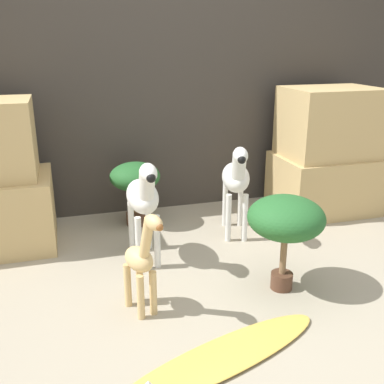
{
  "coord_description": "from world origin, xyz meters",
  "views": [
    {
      "loc": [
        -0.78,
        -1.9,
        1.39
      ],
      "look_at": [
        0.03,
        0.88,
        0.39
      ],
      "focal_mm": 42.0,
      "sensor_mm": 36.0,
      "label": 1
    }
  ],
  "objects": [
    {
      "name": "giraffe_figurine",
      "position": [
        -0.45,
        0.15,
        0.3
      ],
      "size": [
        0.2,
        0.35,
        0.6
      ],
      "color": "tan",
      "rests_on": "ground_plane"
    },
    {
      "name": "potted_palm_front",
      "position": [
        -0.28,
        1.36,
        0.36
      ],
      "size": [
        0.39,
        0.39,
        0.5
      ],
      "color": "#513323",
      "rests_on": "ground_plane"
    },
    {
      "name": "zebra_left",
      "position": [
        -0.33,
        0.73,
        0.44
      ],
      "size": [
        0.2,
        0.54,
        0.71
      ],
      "color": "silver",
      "rests_on": "ground_plane"
    },
    {
      "name": "potted_palm_back",
      "position": [
        0.37,
        0.17,
        0.43
      ],
      "size": [
        0.43,
        0.43,
        0.56
      ],
      "color": "#513323",
      "rests_on": "ground_plane"
    },
    {
      "name": "surfboard",
      "position": [
        -0.18,
        -0.32,
        0.02
      ],
      "size": [
        1.14,
        0.58,
        0.07
      ],
      "color": "gold",
      "rests_on": "ground_plane"
    },
    {
      "name": "wall_back",
      "position": [
        0.0,
        1.71,
        1.1
      ],
      "size": [
        6.4,
        0.08,
        2.2
      ],
      "color": "#38332D",
      "rests_on": "ground_plane"
    },
    {
      "name": "zebra_right",
      "position": [
        0.38,
        0.96,
        0.44
      ],
      "size": [
        0.3,
        0.55,
        0.71
      ],
      "color": "silver",
      "rests_on": "ground_plane"
    },
    {
      "name": "rock_pillar_right",
      "position": [
        1.29,
        1.24,
        0.49
      ],
      "size": [
        0.8,
        0.61,
        1.03
      ],
      "color": "tan",
      "rests_on": "ground_plane"
    },
    {
      "name": "ground_plane",
      "position": [
        0.0,
        0.0,
        0.0
      ],
      "size": [
        14.0,
        14.0,
        0.0
      ],
      "primitive_type": "plane",
      "color": "#9E937F"
    }
  ]
}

